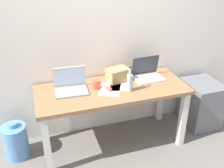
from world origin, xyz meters
TOP-DOWN VIEW (x-y plane):
  - ground_plane at (0.00, 0.00)m, footprint 8.00×8.00m
  - back_wall at (0.00, 0.39)m, footprint 5.20×0.08m
  - desk at (0.00, 0.00)m, footprint 1.63×0.66m
  - laptop_left at (-0.43, 0.08)m, footprint 0.35×0.27m
  - laptop_right at (0.46, 0.11)m, footprint 0.34×0.26m
  - beer_bottle at (0.16, -0.11)m, footprint 0.06×0.06m
  - computer_mouse at (-0.04, -0.04)m, footprint 0.06×0.10m
  - cardboard_box at (0.12, 0.15)m, footprint 0.26×0.21m
  - coffee_mug at (-0.16, 0.05)m, footprint 0.08×0.08m
  - paper_sheet_near_back at (0.11, 0.05)m, footprint 0.28×0.34m
  - paper_sheet_center at (-0.03, -0.02)m, footprint 0.31×0.36m
  - water_cooler_jug at (-1.07, 0.10)m, footprint 0.27×0.27m
  - filing_cabinet at (1.21, 0.03)m, footprint 0.40×0.48m

SIDE VIEW (x-z plane):
  - ground_plane at x=0.00m, z-range 0.00..0.00m
  - water_cooler_jug at x=-1.07m, z-range -0.02..0.41m
  - filing_cabinet at x=1.21m, z-range 0.00..0.59m
  - desk at x=0.00m, z-range 0.26..0.99m
  - paper_sheet_near_back at x=0.11m, z-range 0.73..0.74m
  - paper_sheet_center at x=-0.03m, z-range 0.73..0.74m
  - computer_mouse at x=-0.04m, z-range 0.73..0.77m
  - coffee_mug at x=-0.16m, z-range 0.73..0.83m
  - laptop_left at x=-0.43m, z-range 0.66..0.91m
  - laptop_right at x=0.46m, z-range 0.66..0.91m
  - cardboard_box at x=0.12m, z-range 0.73..0.88m
  - beer_bottle at x=0.16m, z-range 0.70..0.97m
  - back_wall at x=0.00m, z-range 0.00..2.60m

